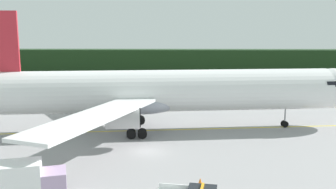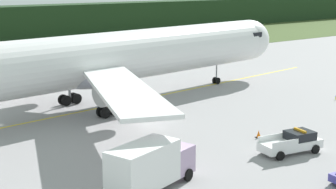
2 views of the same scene
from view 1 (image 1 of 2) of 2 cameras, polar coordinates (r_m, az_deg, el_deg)
The scene contains 7 objects.
ground at distance 43.19m, azimuth -3.30°, elevation -8.56°, with size 320.00×320.00×0.00m, color gray.
grass_verge at distance 98.50m, azimuth -0.67°, elevation 1.80°, with size 320.00×36.56×0.04m, color #3C5024.
distant_tree_line at distance 118.33m, azimuth -0.33°, elevation 5.01°, with size 288.00×7.98×7.79m, color #1F371E.
taxiway_centerline_main at distance 51.82m, azimuth -1.13°, elevation -5.43°, with size 74.59×0.30×0.01m, color yellow.
airliner at distance 50.65m, azimuth -1.68°, elevation 0.45°, with size 57.28×43.20×16.04m.
catering_truck at distance 32.39m, azimuth -22.19°, elevation -12.27°, with size 7.58×4.41×3.52m.
apron_cone at distance 34.13m, azimuth 4.94°, elevation -13.08°, with size 0.52×0.52×0.66m.
Camera 1 is at (3.39, -40.89, 13.50)m, focal length 39.96 mm.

